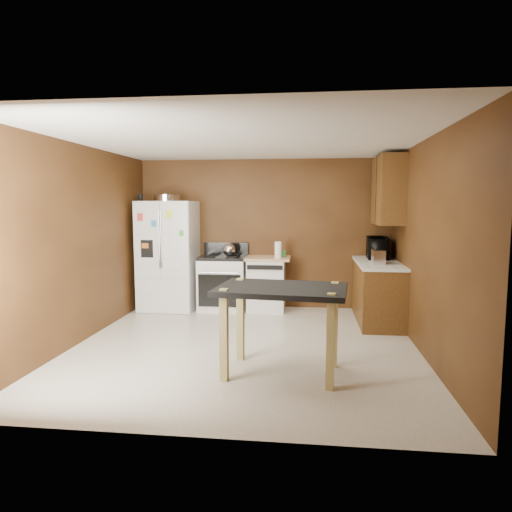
% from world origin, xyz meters
% --- Properties ---
extents(floor, '(4.50, 4.50, 0.00)m').
position_xyz_m(floor, '(0.00, 0.00, 0.00)').
color(floor, silver).
rests_on(floor, ground).
extents(ceiling, '(4.50, 4.50, 0.00)m').
position_xyz_m(ceiling, '(0.00, 0.00, 2.50)').
color(ceiling, white).
rests_on(ceiling, ground).
extents(wall_back, '(4.20, 0.00, 4.20)m').
position_xyz_m(wall_back, '(0.00, 2.25, 1.25)').
color(wall_back, '#553316').
rests_on(wall_back, ground).
extents(wall_front, '(4.20, 0.00, 4.20)m').
position_xyz_m(wall_front, '(0.00, -2.25, 1.25)').
color(wall_front, '#553316').
rests_on(wall_front, ground).
extents(wall_left, '(0.00, 4.50, 4.50)m').
position_xyz_m(wall_left, '(-2.10, 0.00, 1.25)').
color(wall_left, '#553316').
rests_on(wall_left, ground).
extents(wall_right, '(0.00, 4.50, 4.50)m').
position_xyz_m(wall_right, '(2.10, 0.00, 1.25)').
color(wall_right, '#553316').
rests_on(wall_right, ground).
extents(roasting_pan, '(0.43, 0.43, 0.11)m').
position_xyz_m(roasting_pan, '(-1.55, 1.86, 1.85)').
color(roasting_pan, silver).
rests_on(roasting_pan, refrigerator).
extents(pen_cup, '(0.08, 0.08, 0.12)m').
position_xyz_m(pen_cup, '(-1.98, 1.80, 1.86)').
color(pen_cup, black).
rests_on(pen_cup, refrigerator).
extents(kettle, '(0.21, 0.21, 0.21)m').
position_xyz_m(kettle, '(-0.53, 1.89, 1.00)').
color(kettle, silver).
rests_on(kettle, gas_range).
extents(paper_towel, '(0.13, 0.13, 0.26)m').
position_xyz_m(paper_towel, '(0.28, 1.84, 1.02)').
color(paper_towel, white).
rests_on(paper_towel, dishwasher).
extents(green_canister, '(0.11, 0.11, 0.11)m').
position_xyz_m(green_canister, '(0.35, 2.01, 0.94)').
color(green_canister, '#47B95E').
rests_on(green_canister, dishwasher).
extents(toaster, '(0.17, 0.27, 0.20)m').
position_xyz_m(toaster, '(1.76, 1.23, 1.00)').
color(toaster, silver).
rests_on(toaster, right_cabinets).
extents(microwave, '(0.40, 0.57, 0.31)m').
position_xyz_m(microwave, '(1.84, 1.87, 1.05)').
color(microwave, black).
rests_on(microwave, right_cabinets).
extents(refrigerator, '(0.90, 0.80, 1.80)m').
position_xyz_m(refrigerator, '(-1.55, 1.86, 0.90)').
color(refrigerator, white).
rests_on(refrigerator, ground).
extents(gas_range, '(0.76, 0.68, 1.10)m').
position_xyz_m(gas_range, '(-0.64, 1.92, 0.46)').
color(gas_range, white).
rests_on(gas_range, ground).
extents(dishwasher, '(0.78, 0.63, 0.89)m').
position_xyz_m(dishwasher, '(0.08, 1.95, 0.45)').
color(dishwasher, white).
rests_on(dishwasher, ground).
extents(right_cabinets, '(0.63, 1.58, 2.45)m').
position_xyz_m(right_cabinets, '(1.84, 1.48, 0.91)').
color(right_cabinets, brown).
rests_on(right_cabinets, ground).
extents(island, '(1.38, 1.00, 0.93)m').
position_xyz_m(island, '(0.50, -0.86, 0.78)').
color(island, black).
rests_on(island, ground).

